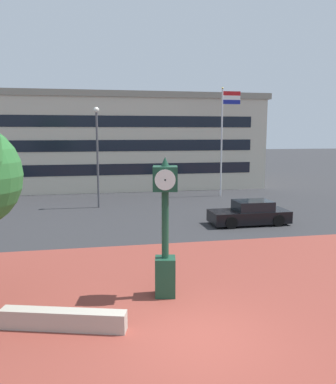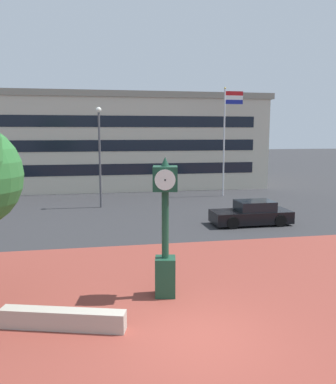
# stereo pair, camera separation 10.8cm
# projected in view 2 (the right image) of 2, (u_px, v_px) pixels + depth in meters

# --- Properties ---
(ground_plane) EXTENTS (200.00, 200.00, 0.00)m
(ground_plane) POSITION_uv_depth(u_px,v_px,m) (197.00, 337.00, 9.73)
(ground_plane) COLOR #2D2D30
(plaza_brick_paving) EXTENTS (44.00, 12.21, 0.01)m
(plaza_brick_paving) POSITION_uv_depth(u_px,v_px,m) (179.00, 301.00, 11.78)
(plaza_brick_paving) COLOR brown
(plaza_brick_paving) RESTS_ON ground
(planter_wall) EXTENTS (3.18, 1.28, 0.50)m
(planter_wall) POSITION_uv_depth(u_px,v_px,m) (63.00, 319.00, 10.10)
(planter_wall) COLOR #ADA393
(planter_wall) RESTS_ON ground
(street_clock) EXTENTS (0.83, 0.87, 4.21)m
(street_clock) POSITION_uv_depth(u_px,v_px,m) (165.00, 230.00, 11.90)
(street_clock) COLOR #19422D
(street_clock) RESTS_ON ground
(car_street_near) EXTENTS (4.24, 1.84, 1.28)m
(car_street_near) POSITION_uv_depth(u_px,v_px,m) (252.00, 214.00, 21.49)
(car_street_near) COLOR black
(car_street_near) RESTS_ON ground
(flagpole_primary) EXTENTS (1.49, 0.14, 8.23)m
(flagpole_primary) POSITION_uv_depth(u_px,v_px,m) (226.00, 133.00, 30.44)
(flagpole_primary) COLOR silver
(flagpole_primary) RESTS_ON ground
(civic_building) EXTENTS (30.04, 12.82, 8.18)m
(civic_building) POSITION_uv_depth(u_px,v_px,m) (95.00, 141.00, 37.87)
(civic_building) COLOR beige
(civic_building) RESTS_ON ground
(street_lamp_post) EXTENTS (0.36, 0.36, 6.49)m
(street_lamp_post) POSITION_uv_depth(u_px,v_px,m) (100.00, 147.00, 25.86)
(street_lamp_post) COLOR #4C4C51
(street_lamp_post) RESTS_ON ground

